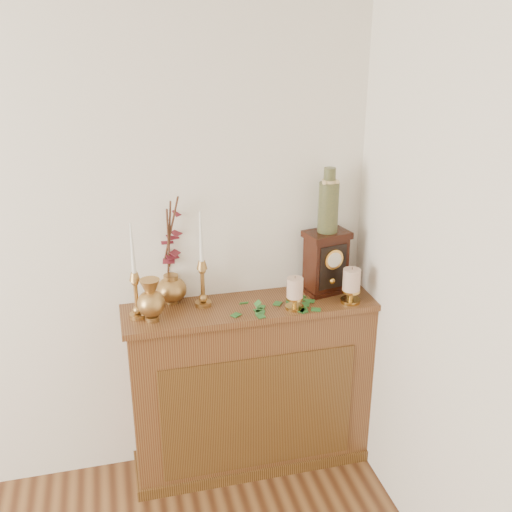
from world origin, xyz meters
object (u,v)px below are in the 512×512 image
object	(u,v)px
candlestick_center	(202,276)
bud_vase	(151,301)
ginger_jar	(171,253)
ceramic_vase	(328,204)
candlestick_left	(135,288)
mantel_clock	(326,263)

from	to	relation	value
candlestick_center	bud_vase	size ratio (longest dim) A/B	2.32
ginger_jar	ceramic_vase	bearing A→B (deg)	-6.94
ceramic_vase	ginger_jar	bearing A→B (deg)	173.06
candlestick_left	mantel_clock	xyz separation A→B (m)	(0.93, 0.06, 0.01)
ginger_jar	bud_vase	bearing A→B (deg)	-121.12
candlestick_center	ginger_jar	xyz separation A→B (m)	(-0.13, 0.11, 0.09)
candlestick_left	mantel_clock	bearing A→B (deg)	3.73
bud_vase	mantel_clock	size ratio (longest dim) A/B	0.64
candlestick_center	ceramic_vase	world-z (taller)	ceramic_vase
candlestick_left	bud_vase	world-z (taller)	candlestick_left
bud_vase	ceramic_vase	distance (m)	0.95
ginger_jar	ceramic_vase	xyz separation A→B (m)	(0.75, -0.09, 0.22)
candlestick_center	mantel_clock	world-z (taller)	candlestick_center
bud_vase	candlestick_left	bearing A→B (deg)	141.98
bud_vase	ceramic_vase	world-z (taller)	ceramic_vase
ceramic_vase	bud_vase	bearing A→B (deg)	-172.67
ginger_jar	candlestick_center	bearing A→B (deg)	-39.87
candlestick_left	ginger_jar	distance (m)	0.26
mantel_clock	ceramic_vase	bearing A→B (deg)	90.00
candlestick_center	bud_vase	bearing A→B (deg)	-159.00
candlestick_left	bud_vase	distance (m)	0.09
ceramic_vase	mantel_clock	bearing A→B (deg)	-77.87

